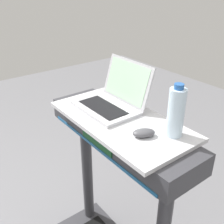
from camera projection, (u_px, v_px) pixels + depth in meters
desk_board at (120, 120)px, 1.35m from camera, size 0.75×0.38×0.02m
laptop at (113, 99)px, 1.44m from camera, size 0.34×0.29×0.23m
computer_mouse at (144, 133)px, 1.19m from camera, size 0.10×0.12×0.03m
water_bottle at (176, 112)px, 1.16m from camera, size 0.07×0.07×0.24m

